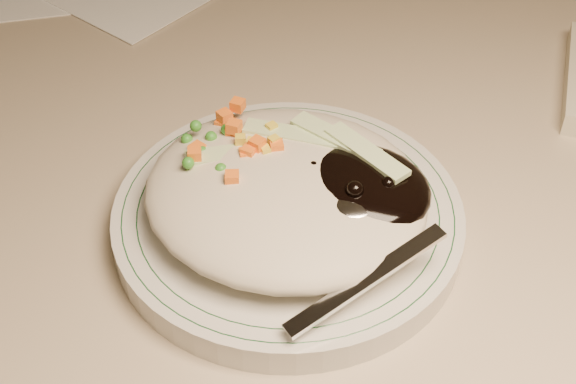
% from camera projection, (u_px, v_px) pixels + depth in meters
% --- Properties ---
extents(desk, '(1.40, 0.70, 0.74)m').
position_uv_depth(desk, '(406.00, 273.00, 0.80)').
color(desk, tan).
rests_on(desk, ground).
extents(plate, '(0.24, 0.24, 0.02)m').
position_uv_depth(plate, '(288.00, 219.00, 0.56)').
color(plate, silver).
rests_on(plate, desk).
extents(plate_rim, '(0.23, 0.23, 0.00)m').
position_uv_depth(plate_rim, '(288.00, 209.00, 0.55)').
color(plate_rim, '#144723').
rests_on(plate_rim, plate).
extents(meal, '(0.21, 0.19, 0.05)m').
position_uv_depth(meal, '(294.00, 188.00, 0.54)').
color(meal, '#BFB49B').
rests_on(meal, plate).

